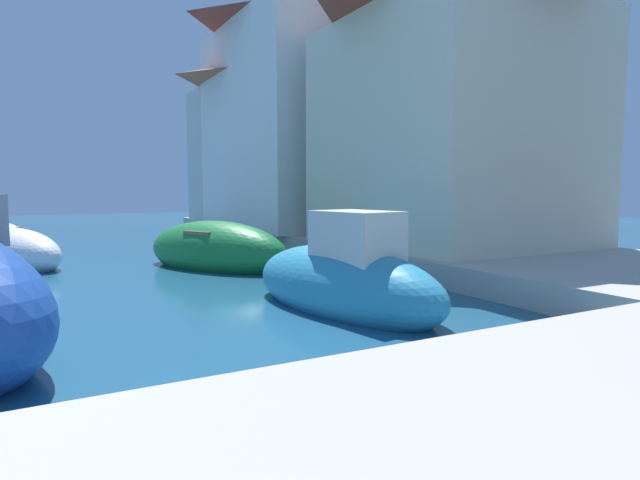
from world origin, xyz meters
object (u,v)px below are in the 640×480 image
(moored_boat_5, at_px, (216,251))
(waterfront_building_main, at_px, (450,114))
(moored_boat_3, at_px, (344,282))
(moored_boat_10, at_px, (4,239))
(moored_boat_9, at_px, (12,253))
(waterfront_building_far, at_px, (285,140))
(waterfront_building_annex, at_px, (311,113))

(moored_boat_5, xyz_separation_m, waterfront_building_main, (6.00, -1.79, 3.57))
(moored_boat_3, distance_m, moored_boat_10, 14.35)
(moored_boat_9, bearing_deg, waterfront_building_far, -87.57)
(moored_boat_9, bearing_deg, moored_boat_5, -147.54)
(moored_boat_5, height_order, waterfront_building_far, waterfront_building_far)
(moored_boat_3, xyz_separation_m, moored_boat_9, (-4.89, 8.12, -0.10))
(moored_boat_5, xyz_separation_m, moored_boat_10, (-4.89, 7.77, -0.12))
(moored_boat_9, relative_size, waterfront_building_far, 0.43)
(moored_boat_10, height_order, waterfront_building_main, waterfront_building_main)
(moored_boat_5, distance_m, waterfront_building_far, 11.23)
(moored_boat_10, bearing_deg, moored_boat_5, -144.57)
(moored_boat_3, distance_m, waterfront_building_annex, 13.86)
(moored_boat_3, relative_size, moored_boat_5, 0.95)
(moored_boat_5, height_order, moored_boat_9, moored_boat_5)
(moored_boat_3, distance_m, waterfront_building_main, 7.63)
(moored_boat_5, distance_m, moored_boat_10, 9.19)
(moored_boat_3, relative_size, waterfront_building_main, 0.64)
(moored_boat_5, bearing_deg, moored_boat_3, 156.31)
(moored_boat_10, relative_size, waterfront_building_far, 0.37)
(moored_boat_3, relative_size, moored_boat_10, 1.28)
(moored_boat_9, relative_size, waterfront_building_annex, 0.45)
(moored_boat_9, bearing_deg, moored_boat_3, -176.97)
(moored_boat_3, height_order, waterfront_building_main, waterfront_building_main)
(moored_boat_10, distance_m, waterfront_building_main, 14.96)
(waterfront_building_main, bearing_deg, moored_boat_10, 138.72)
(moored_boat_10, distance_m, waterfront_building_annex, 11.97)
(waterfront_building_far, bearing_deg, waterfront_building_annex, -90.00)
(moored_boat_3, distance_m, moored_boat_5, 5.58)
(moored_boat_3, bearing_deg, moored_boat_10, 11.45)
(waterfront_building_far, bearing_deg, waterfront_building_main, -90.00)
(waterfront_building_main, bearing_deg, waterfront_building_annex, 90.00)
(moored_boat_3, bearing_deg, moored_boat_5, -6.16)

